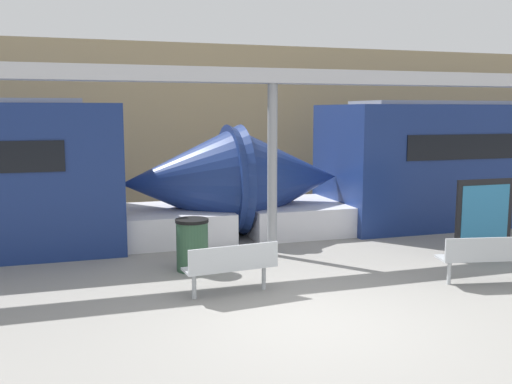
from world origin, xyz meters
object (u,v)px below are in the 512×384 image
object	(u,v)px
bench_near	(232,264)
trash_bin	(192,245)
bench_far	(493,255)
support_column_near	(272,171)
poster_board	(484,219)

from	to	relation	value
bench_near	trash_bin	distance (m)	1.67
bench_far	support_column_near	distance (m)	4.39
poster_board	trash_bin	bearing A→B (deg)	170.50
support_column_near	poster_board	bearing A→B (deg)	-21.91
bench_near	poster_board	bearing A→B (deg)	1.10
bench_far	poster_board	bearing A→B (deg)	67.40
trash_bin	support_column_near	bearing A→B (deg)	19.21
bench_far	poster_board	distance (m)	1.77
bench_far	trash_bin	xyz separation A→B (m)	(-4.72, 2.40, -0.03)
bench_near	support_column_near	xyz separation A→B (m)	(1.47, 2.26, 1.23)
bench_far	poster_board	size ratio (longest dim) A/B	1.16
bench_far	poster_board	world-z (taller)	poster_board
bench_near	bench_far	distance (m)	4.47
bench_far	trash_bin	world-z (taller)	trash_bin
bench_near	poster_board	xyz separation A→B (m)	(5.38, 0.69, 0.30)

